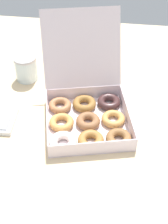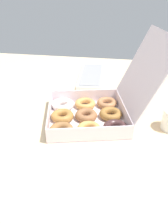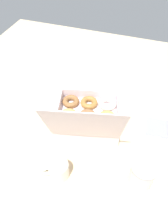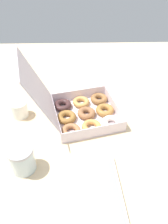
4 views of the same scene
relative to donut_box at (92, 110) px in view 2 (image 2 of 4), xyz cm
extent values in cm
cube|color=beige|center=(4.25, -5.43, -4.89)|extent=(180.00, 180.00, 2.00)
cube|color=white|center=(0.64, -2.14, -3.69)|extent=(37.45, 37.45, 0.40)
cube|color=white|center=(-14.18, -5.80, -0.59)|extent=(7.81, 30.13, 5.79)
cube|color=white|center=(15.46, 1.52, -0.59)|extent=(7.81, 30.13, 5.79)
cube|color=white|center=(4.30, -16.96, -0.59)|extent=(29.35, 7.62, 5.79)
cube|color=white|center=(-3.02, 12.68, -0.59)|extent=(29.35, 7.62, 5.79)
cube|color=white|center=(-4.55, 18.89, 16.47)|extent=(33.09, 19.81, 28.50)
torus|color=#F2DFD3|center=(-6.65, -14.30, -2.06)|extent=(11.88, 11.88, 3.04)
torus|color=#AA7538|center=(3.04, -11.92, -2.06)|extent=(10.96, 10.96, 3.05)
torus|color=olive|center=(12.88, -9.70, -2.06)|extent=(12.25, 12.25, 2.98)
torus|color=#D3954D|center=(-9.07, -4.46, -2.06)|extent=(9.59, 9.59, 2.69)
torus|color=#96623D|center=(0.81, -2.35, -2.06)|extent=(13.06, 13.06, 3.05)
torus|color=tan|center=(10.24, 0.25, -2.06)|extent=(11.05, 11.05, 2.57)
torus|color=#A87147|center=(-11.59, 5.24, -2.06)|extent=(10.23, 10.23, 2.64)
torus|color=olive|center=(-1.98, 7.61, -2.06)|extent=(12.95, 12.95, 2.95)
torus|color=#422727|center=(7.76, 10.04, -2.06)|extent=(12.70, 12.70, 3.02)
cube|color=white|center=(-46.59, -6.76, -2.99)|extent=(39.60, 16.40, 1.80)
cube|color=#969699|center=(-46.59, -6.76, -1.89)|extent=(36.36, 13.98, 0.40)
cylinder|color=silver|center=(-30.39, 23.66, 1.28)|extent=(9.58, 9.58, 10.32)
cylinder|color=#B2B2B7|center=(-30.39, 23.66, 6.94)|extent=(10.06, 10.06, 1.00)
cube|color=white|center=(19.89, -26.16, -3.81)|extent=(13.91, 12.67, 0.15)
camera|label=1|loc=(11.01, -87.40, 80.18)|focal=50.00mm
camera|label=2|loc=(76.94, 9.91, 45.14)|focal=35.00mm
camera|label=3|loc=(-21.71, 69.60, 81.59)|focal=35.00mm
camera|label=4|loc=(-83.59, 1.08, 70.07)|focal=35.00mm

